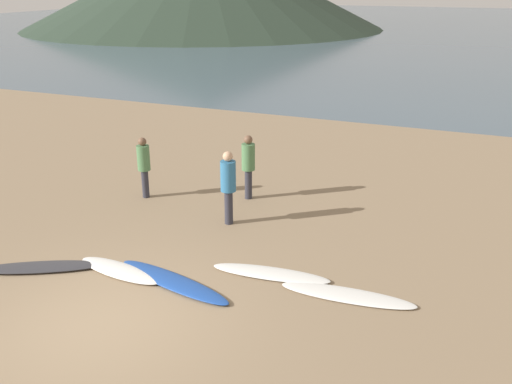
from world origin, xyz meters
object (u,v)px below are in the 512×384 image
(surfboard_0, at_px, (40,267))
(surfboard_1, at_px, (120,270))
(person_1, at_px, (248,162))
(person_0, at_px, (144,163))
(person_2, at_px, (228,182))
(surfboard_2, at_px, (173,281))
(surfboard_3, at_px, (271,273))
(surfboard_4, at_px, (347,295))

(surfboard_0, bearing_deg, surfboard_1, -10.28)
(surfboard_0, relative_size, person_1, 1.49)
(person_0, xyz_separation_m, person_2, (2.70, -0.68, 0.08))
(surfboard_2, bearing_deg, surfboard_0, -154.75)
(surfboard_3, height_order, person_1, person_1)
(person_1, bearing_deg, surfboard_3, -150.08)
(surfboard_3, relative_size, person_2, 1.33)
(surfboard_3, xyz_separation_m, person_2, (-1.79, 1.90, 0.98))
(surfboard_1, bearing_deg, person_1, 89.15)
(surfboard_0, relative_size, person_0, 1.56)
(person_1, bearing_deg, surfboard_1, 171.34)
(surfboard_1, bearing_deg, surfboard_3, 28.87)
(surfboard_2, xyz_separation_m, surfboard_4, (3.10, 0.80, -0.01))
(surfboard_0, height_order, surfboard_4, surfboard_0)
(surfboard_0, height_order, surfboard_1, same)
(surfboard_3, height_order, surfboard_4, surfboard_3)
(surfboard_2, distance_m, surfboard_4, 3.21)
(person_2, bearing_deg, surfboard_0, 71.95)
(surfboard_0, height_order, person_1, person_1)
(surfboard_0, relative_size, surfboard_1, 1.28)
(person_1, bearing_deg, surfboard_2, -174.07)
(person_1, bearing_deg, person_2, -172.04)
(surfboard_0, bearing_deg, surfboard_4, -15.58)
(surfboard_0, distance_m, surfboard_2, 2.72)
(surfboard_1, height_order, person_0, person_0)
(surfboard_3, height_order, person_0, person_0)
(surfboard_3, bearing_deg, person_0, 143.49)
(surfboard_1, relative_size, person_1, 1.16)
(person_1, relative_size, person_2, 0.96)
(surfboard_0, distance_m, person_1, 5.61)
(surfboard_0, height_order, surfboard_3, surfboard_0)
(surfboard_2, bearing_deg, person_0, 143.24)
(surfboard_1, bearing_deg, surfboard_2, 9.88)
(surfboard_1, relative_size, surfboard_2, 0.73)
(person_1, bearing_deg, surfboard_4, -136.06)
(surfboard_0, bearing_deg, surfboard_3, -8.71)
(surfboard_1, bearing_deg, person_2, 80.36)
(surfboard_2, bearing_deg, surfboard_4, 28.41)
(surfboard_3, bearing_deg, person_2, 126.62)
(surfboard_3, xyz_separation_m, person_0, (-4.48, 2.57, 0.90))
(person_2, bearing_deg, surfboard_3, 150.71)
(surfboard_4, bearing_deg, surfboard_0, -170.89)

